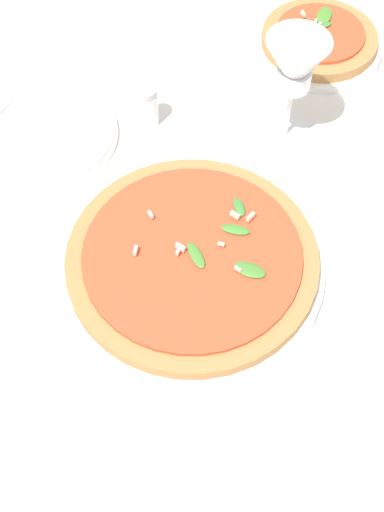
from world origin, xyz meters
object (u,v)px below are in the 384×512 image
object	(u,v)px
wine_glass	(295,69)
pizza_personal_side	(319,41)
side_plate_white	(51,134)
pizza_arugula_main	(192,262)
shaker_pepper	(148,106)

from	to	relation	value
wine_glass	pizza_personal_side	bearing A→B (deg)	-159.20
wine_glass	side_plate_white	xyz separation A→B (m)	(0.23, -0.26, -0.12)
wine_glass	pizza_arugula_main	bearing A→B (deg)	10.07
pizza_personal_side	shaker_pepper	world-z (taller)	shaker_pepper
pizza_personal_side	side_plate_white	world-z (taller)	pizza_personal_side
wine_glass	side_plate_white	world-z (taller)	wine_glass
wine_glass	shaker_pepper	bearing A→B (deg)	-56.80
wine_glass	shaker_pepper	distance (m)	0.23
pizza_personal_side	pizza_arugula_main	bearing A→B (deg)	14.60
pizza_personal_side	shaker_pepper	bearing A→B (deg)	-18.60
wine_glass	side_plate_white	distance (m)	0.37
pizza_arugula_main	side_plate_white	bearing A→B (deg)	-97.41
pizza_personal_side	side_plate_white	size ratio (longest dim) A/B	1.04
pizza_personal_side	shaker_pepper	distance (m)	0.32
pizza_arugula_main	wine_glass	bearing A→B (deg)	-169.93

